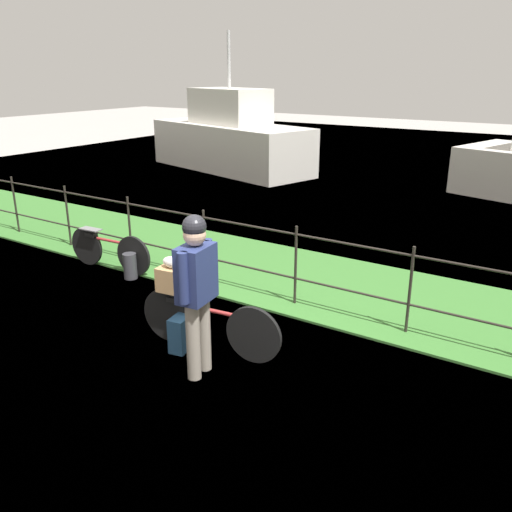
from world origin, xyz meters
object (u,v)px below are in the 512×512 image
Objects in this scene: mooring_bollard at (130,266)px; cyclist_person at (196,283)px; wooden_crate at (175,280)px; moored_boat_mid at (230,139)px; terrier_dog at (176,262)px; bicycle_main at (207,322)px; bicycle_parked at (109,249)px; backpack_on_paving at (181,333)px.

cyclist_person is at bearing -30.76° from mooring_bollard.
mooring_bollard is at bearing 149.41° from wooden_crate.
moored_boat_mid is at bearing 122.66° from wooden_crate.
mooring_bollard is at bearing 149.80° from terrier_dog.
mooring_bollard is 9.30m from moored_boat_mid.
moored_boat_mid reaches higher than wooden_crate.
cyclist_person is (0.22, -0.43, 0.67)m from bicycle_main.
bicycle_parked is 0.27× the size of moored_boat_mid.
cyclist_person is at bearing -27.50° from bicycle_parked.
bicycle_parked is (-2.48, 1.22, -0.66)m from terrier_dog.
terrier_dog is 0.80× the size of backpack_on_paving.
wooden_crate reaches higher than bicycle_main.
cyclist_person is 4.34× the size of mooring_bollard.
cyclist_person reaches higher than mooring_bollard.
moored_boat_mid reaches higher than cyclist_person.
wooden_crate is 0.77m from cyclist_person.
bicycle_parked is at bearing 157.61° from bicycle_main.
backpack_on_paving is at bearing -31.01° from mooring_bollard.
bicycle_parked reaches higher than backpack_on_paving.
bicycle_main is at bearing -55.52° from moored_boat_mid.
cyclist_person is at bearing -31.26° from wooden_crate.
moored_boat_mid is at bearing 113.61° from bicycle_parked.
moored_boat_mid reaches higher than terrier_dog.
cyclist_person reaches higher than terrier_dog.
moored_boat_mid is (-3.59, 8.20, 0.59)m from bicycle_parked.
backpack_on_paving is 11.39m from moored_boat_mid.
terrier_dog is 11.21m from moored_boat_mid.
terrier_dog reaches higher than bicycle_parked.
bicycle_main reaches higher than bicycle_parked.
bicycle_main is 5.34× the size of terrier_dog.
terrier_dog is at bearing -141.41° from backpack_on_paving.
terrier_dog reaches higher than bicycle_main.
terrier_dog is 0.19× the size of cyclist_person.
mooring_bollard is (-2.30, 1.08, -0.14)m from bicycle_main.
wooden_crate is 0.95× the size of mooring_bollard.
mooring_bollard is 0.07× the size of moored_boat_mid.
wooden_crate is 2.78m from bicycle_parked.
bicycle_main is 0.82m from cyclist_person.
bicycle_main is 1.02× the size of cyclist_person.
mooring_bollard is at bearing 149.24° from cyclist_person.
bicycle_parked is at bearing 153.78° from terrier_dog.
cyclist_person reaches higher than bicycle_parked.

